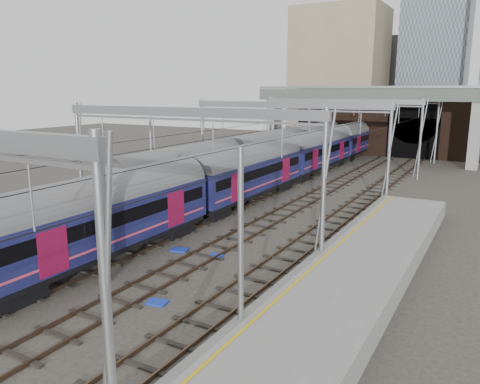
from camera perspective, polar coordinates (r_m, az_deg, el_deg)
The scene contains 14 objects.
ground at distance 21.89m, azimuth -19.40°, elevation -12.03°, with size 160.00×160.00×0.00m, color #38332D.
platform_right at distance 14.93m, azimuth 4.14°, elevation -21.08°, with size 4.32×47.00×1.12m.
tracks at distance 32.99m, azimuth 0.49°, elevation -3.05°, with size 14.40×80.00×0.22m.
overhead_line at distance 37.67m, azimuth 5.37°, elevation 8.93°, with size 16.80×80.00×8.00m.
retaining_wall at distance 66.39m, azimuth 17.45°, elevation 7.94°, with size 28.00×2.75×9.00m.
overbridge at distance 60.82m, azimuth 15.09°, elevation 10.50°, with size 28.00×3.00×9.25m.
city_skyline at distance 84.66m, azimuth 21.78°, elevation 17.13°, with size 37.50×27.50×60.00m.
train_main at distance 43.99m, azimuth 5.88°, elevation 3.97°, with size 2.69×62.20×4.66m.
train_second at distance 56.11m, azimuth 6.92°, elevation 5.72°, with size 2.65×61.36×4.61m.
signal_near_left at distance 24.69m, azimuth -19.05°, elevation -2.32°, with size 0.34×0.45×4.40m.
signal_near_centre at distance 22.34m, azimuth -16.21°, elevation -2.01°, with size 0.39×0.49×5.52m.
equip_cover_a at distance 25.45m, azimuth -2.90°, elevation -7.74°, with size 0.73×0.51×0.09m, color #1933C0.
equip_cover_b at distance 26.45m, azimuth -7.37°, elevation -7.02°, with size 0.90×0.64×0.11m, color #1933C0.
equip_cover_c at distance 20.45m, azimuth -10.06°, elevation -13.11°, with size 0.83×0.59×0.10m, color #1933C0.
Camera 1 is at (15.44, -12.81, 8.77)m, focal length 35.00 mm.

